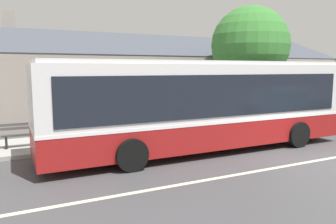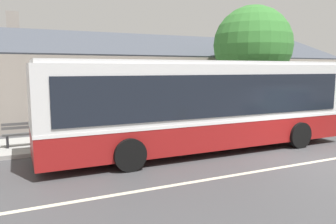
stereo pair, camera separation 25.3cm
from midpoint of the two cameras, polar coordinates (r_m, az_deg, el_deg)
ground_plane at (r=12.02m, az=25.10°, el=-7.81°), size 300.00×300.00×0.00m
sidewalk_far at (r=16.38m, az=8.86°, el=-2.95°), size 60.00×3.00×0.15m
lane_divider_stripe at (r=12.02m, az=25.10°, el=-7.80°), size 60.00×0.16×0.01m
community_building at (r=22.53m, az=-4.79°, el=4.81°), size 28.24×9.35×6.39m
transit_bus at (r=12.12m, az=6.59°, el=1.52°), size 11.81×2.81×3.31m
bench_by_building at (r=13.35m, az=-22.86°, el=-3.70°), size 1.67×0.51×0.94m
street_tree_primary at (r=18.71m, az=14.84°, el=10.58°), size 4.21×4.21×6.40m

